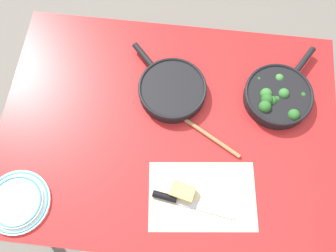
% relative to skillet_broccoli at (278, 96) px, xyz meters
% --- Properties ---
extents(ground_plane, '(14.00, 14.00, 0.00)m').
position_rel_skillet_broccoli_xyz_m(ground_plane, '(-0.40, -0.16, -0.78)').
color(ground_plane, slate).
extents(dining_table_red, '(1.26, 0.93, 0.75)m').
position_rel_skillet_broccoli_xyz_m(dining_table_red, '(-0.40, -0.16, -0.11)').
color(dining_table_red, red).
rests_on(dining_table_red, ground_plane).
extents(skillet_broccoli, '(0.28, 0.36, 0.07)m').
position_rel_skillet_broccoli_xyz_m(skillet_broccoli, '(0.00, 0.00, 0.00)').
color(skillet_broccoli, black).
rests_on(skillet_broccoli, dining_table_red).
extents(skillet_eggs, '(0.31, 0.32, 0.05)m').
position_rel_skillet_broccoli_xyz_m(skillet_eggs, '(-0.41, -0.02, -0.00)').
color(skillet_eggs, black).
rests_on(skillet_eggs, dining_table_red).
extents(wooden_spoon, '(0.33, 0.21, 0.02)m').
position_rel_skillet_broccoli_xyz_m(wooden_spoon, '(-0.32, -0.13, -0.02)').
color(wooden_spoon, '#A87A4C').
rests_on(wooden_spoon, dining_table_red).
extents(parchment_sheet, '(0.40, 0.28, 0.00)m').
position_rel_skillet_broccoli_xyz_m(parchment_sheet, '(-0.25, -0.41, -0.03)').
color(parchment_sheet, beige).
rests_on(parchment_sheet, dining_table_red).
extents(grater_knife, '(0.29, 0.07, 0.02)m').
position_rel_skillet_broccoli_xyz_m(grater_knife, '(-0.32, -0.43, -0.02)').
color(grater_knife, silver).
rests_on(grater_knife, dining_table_red).
extents(cheese_block, '(0.09, 0.07, 0.04)m').
position_rel_skillet_broccoli_xyz_m(cheese_block, '(-0.32, -0.40, -0.01)').
color(cheese_block, '#EACC66').
rests_on(cheese_block, dining_table_red).
extents(dinner_plate_stack, '(0.23, 0.23, 0.03)m').
position_rel_skillet_broccoli_xyz_m(dinner_plate_stack, '(-0.88, -0.50, -0.02)').
color(dinner_plate_stack, white).
rests_on(dinner_plate_stack, dining_table_red).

